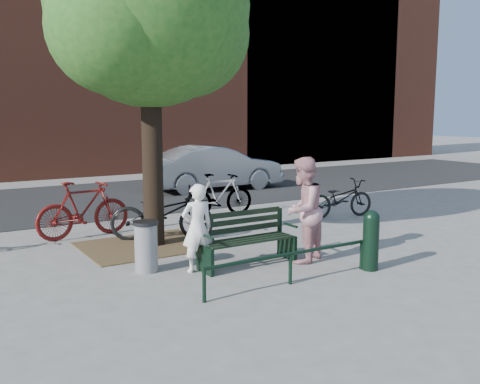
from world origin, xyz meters
TOP-DOWN VIEW (x-y plane):
  - ground at (0.00, 0.00)m, footprint 90.00×90.00m
  - dirt_pit at (-1.00, 2.20)m, footprint 2.40×2.00m
  - road at (0.00, 8.50)m, footprint 40.00×7.00m
  - townhouse_row at (0.17, 16.00)m, footprint 45.00×4.00m
  - park_bench at (-0.00, 0.08)m, footprint 1.74×0.54m
  - guard_railing at (0.00, -1.20)m, footprint 3.06×0.06m
  - street_tree at (-0.75, 2.20)m, footprint 4.20×3.80m
  - person_left at (-0.90, 0.15)m, footprint 0.57×0.40m
  - person_right at (0.95, -0.30)m, footprint 1.12×1.03m
  - bollard at (1.60, -1.30)m, footprint 0.27×0.27m
  - litter_bin at (-1.62, 0.60)m, footprint 0.42×0.42m
  - bicycle_b at (-1.80, 3.59)m, footprint 2.04×0.73m
  - bicycle_c at (-0.49, 2.49)m, footprint 2.22×1.60m
  - bicycle_d at (1.75, 4.05)m, footprint 1.88×0.67m
  - bicycle_e at (4.27, 2.33)m, footprint 1.90×0.90m
  - parked_car at (3.96, 8.20)m, footprint 4.66×1.86m

SIDE VIEW (x-z plane):
  - ground at x=0.00m, z-range 0.00..0.00m
  - road at x=0.00m, z-range 0.00..0.01m
  - dirt_pit at x=-1.00m, z-range 0.00..0.02m
  - guard_railing at x=0.00m, z-range 0.15..0.66m
  - litter_bin at x=-1.62m, z-range 0.01..0.86m
  - bicycle_e at x=4.27m, z-range 0.00..0.96m
  - park_bench at x=0.00m, z-range -0.01..0.97m
  - bollard at x=1.60m, z-range 0.04..1.05m
  - bicycle_d at x=1.75m, z-range 0.00..1.10m
  - bicycle_c at x=-0.49m, z-range 0.00..1.11m
  - bicycle_b at x=-1.80m, z-range 0.00..1.20m
  - person_left at x=-0.90m, z-range 0.00..1.47m
  - parked_car at x=3.96m, z-range 0.00..1.51m
  - person_right at x=0.95m, z-range 0.00..1.86m
  - street_tree at x=-0.75m, z-range 1.17..7.67m
  - townhouse_row at x=0.17m, z-range -0.75..13.25m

